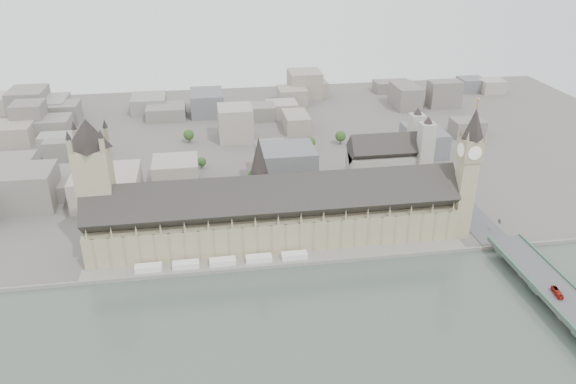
{
  "coord_description": "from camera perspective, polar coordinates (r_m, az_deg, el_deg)",
  "views": [
    {
      "loc": [
        -45.99,
        -335.79,
        215.28
      ],
      "look_at": [
        11.59,
        31.94,
        34.6
      ],
      "focal_mm": 35.0,
      "sensor_mm": 36.0,
      "label": 1
    }
  ],
  "objects": [
    {
      "name": "embankment_wall",
      "position": [
        388.23,
        -0.62,
        -7.52
      ],
      "size": [
        600.0,
        1.5,
        3.0
      ],
      "primitive_type": "cube",
      "color": "slate",
      "rests_on": "ground"
    },
    {
      "name": "central_tower",
      "position": [
        396.17,
        -2.96,
        2.45
      ],
      "size": [
        13.0,
        13.0,
        48.0
      ],
      "color": "tan",
      "rests_on": "ground"
    },
    {
      "name": "victoria_tower",
      "position": [
        402.86,
        -18.99,
        0.99
      ],
      "size": [
        30.0,
        30.0,
        100.0
      ],
      "color": "tan",
      "rests_on": "ground"
    },
    {
      "name": "elizabeth_tower",
      "position": [
        420.42,
        17.83,
        2.64
      ],
      "size": [
        17.0,
        17.0,
        107.5
      ],
      "color": "tan",
      "rests_on": "ground"
    },
    {
      "name": "westminster_abbey",
      "position": [
        496.37,
        10.27,
        2.93
      ],
      "size": [
        68.0,
        36.0,
        64.0
      ],
      "color": "#9D998D",
      "rests_on": "ground"
    },
    {
      "name": "palace_of_westminster",
      "position": [
        406.91,
        -1.35,
        -2.36
      ],
      "size": [
        265.0,
        40.73,
        55.44
      ],
      "color": "tan",
      "rests_on": "ground"
    },
    {
      "name": "ground",
      "position": [
        401.52,
        -0.94,
        -6.53
      ],
      "size": [
        900.0,
        900.0,
        0.0
      ],
      "primitive_type": "plane",
      "color": "#595651",
      "rests_on": "ground"
    },
    {
      "name": "terrace_tents",
      "position": [
        390.87,
        -6.65,
        -7.03
      ],
      "size": [
        118.0,
        7.0,
        4.0
      ],
      "color": "white",
      "rests_on": "river_terrace"
    },
    {
      "name": "river_terrace",
      "position": [
        394.72,
        -0.78,
        -6.99
      ],
      "size": [
        270.0,
        15.0,
        2.0
      ],
      "primitive_type": "cube",
      "color": "slate",
      "rests_on": "ground"
    },
    {
      "name": "car_approach",
      "position": [
        452.07,
        20.7,
        -2.8
      ],
      "size": [
        3.85,
        5.45,
        1.46
      ],
      "primitive_type": "imported",
      "rotation": [
        0.0,
        0.0,
        -0.4
      ],
      "color": "gray",
      "rests_on": "westminster_bridge"
    },
    {
      "name": "city_skyline_inland",
      "position": [
        614.78,
        -4.18,
        7.21
      ],
      "size": [
        720.0,
        360.0,
        38.0
      ],
      "primitive_type": null,
      "color": "gray",
      "rests_on": "ground"
    },
    {
      "name": "park_trees",
      "position": [
        448.46,
        -3.28,
        -1.75
      ],
      "size": [
        110.0,
        30.0,
        15.0
      ],
      "primitive_type": null,
      "color": "#224318",
      "rests_on": "ground"
    },
    {
      "name": "red_bus_north",
      "position": [
        382.14,
        25.67,
        -9.19
      ],
      "size": [
        4.33,
        11.98,
        3.26
      ],
      "primitive_type": "imported",
      "rotation": [
        0.0,
        0.0,
        -0.14
      ],
      "color": "#A71D13",
      "rests_on": "westminster_bridge"
    },
    {
      "name": "westminster_bridge",
      "position": [
        386.1,
        26.08,
        -10.13
      ],
      "size": [
        25.0,
        325.0,
        10.25
      ],
      "primitive_type": "cube",
      "color": "#474749",
      "rests_on": "ground"
    }
  ]
}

